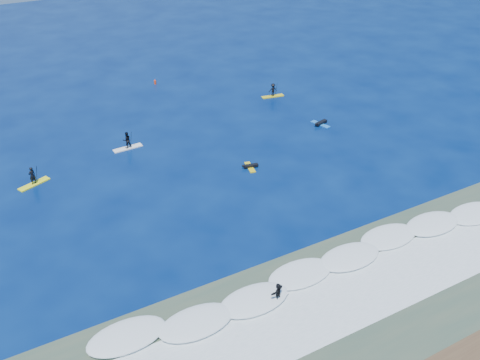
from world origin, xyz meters
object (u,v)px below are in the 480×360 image
sup_paddler_left (33,178)px  prone_paddler_far (321,123)px  wave_surfer (278,293)px  marker_buoy (155,82)px  sup_paddler_right (273,91)px  prone_paddler_near (250,166)px  sup_paddler_center (127,142)px

sup_paddler_left → prone_paddler_far: bearing=-26.7°
wave_surfer → marker_buoy: wave_surfer is taller
sup_paddler_right → marker_buoy: size_ratio=3.99×
prone_paddler_far → wave_surfer: size_ratio=1.23×
sup_paddler_right → prone_paddler_near: size_ratio=1.37×
sup_paddler_left → wave_surfer: 24.48m
prone_paddler_far → marker_buoy: (-10.88, 19.25, 0.14)m
sup_paddler_left → marker_buoy: size_ratio=4.16×
sup_paddler_right → marker_buoy: (-10.53, 10.41, -0.43)m
sup_paddler_right → wave_surfer: (-17.50, -28.50, 0.04)m
prone_paddler_far → marker_buoy: marker_buoy is taller
sup_paddler_right → marker_buoy: 14.81m
sup_paddler_left → sup_paddler_center: sup_paddler_center is taller
prone_paddler_far → marker_buoy: size_ratio=3.37×
sup_paddler_center → prone_paddler_far: (19.37, -4.76, -0.59)m
prone_paddler_near → wave_surfer: bearing=168.4°
sup_paddler_left → wave_surfer: (10.70, -22.02, 0.15)m
marker_buoy → prone_paddler_far: bearing=-60.5°
sup_paddler_center → prone_paddler_near: size_ratio=1.45×
prone_paddler_far → marker_buoy: bearing=14.8°
sup_paddler_center → wave_surfer: size_ratio=1.53×
sup_paddler_center → prone_paddler_far: sup_paddler_center is taller
wave_surfer → sup_paddler_left: bearing=93.6°
sup_paddler_left → wave_surfer: size_ratio=1.51×
prone_paddler_far → sup_paddler_left: bearing=70.6°
sup_paddler_center → prone_paddler_far: 19.95m
prone_paddler_far → wave_surfer: 26.56m
sup_paddler_center → marker_buoy: size_ratio=4.21×
sup_paddler_center → prone_paddler_near: (8.45, -8.93, -0.61)m
sup_paddler_left → sup_paddler_center: bearing=-7.3°
prone_paddler_near → wave_surfer: 16.98m
sup_paddler_right → prone_paddler_near: (-10.57, -13.01, -0.59)m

